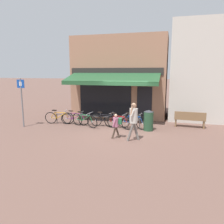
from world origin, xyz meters
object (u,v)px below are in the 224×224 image
bicycle_purple (75,118)px  parking_sign (22,98)px  bicycle_green (84,120)px  pedestrian_child (116,123)px  litter_bin (148,120)px  bicycle_black (104,120)px  bicycle_red (118,122)px  bicycle_orange (59,118)px  park_bench (190,119)px  pedestrian_adult (134,118)px  bicycle_blue (133,122)px

bicycle_purple → parking_sign: size_ratio=0.67×
bicycle_green → parking_sign: parking_sign is taller
pedestrian_child → litter_bin: (1.26, 1.71, -0.16)m
pedestrian_child → litter_bin: bearing=-137.6°
bicycle_purple → bicycle_black: size_ratio=1.04×
bicycle_green → litter_bin: size_ratio=1.62×
bicycle_red → pedestrian_child: pedestrian_child is taller
bicycle_orange → park_bench: park_bench is taller
pedestrian_adult → parking_sign: 6.27m
litter_bin → bicycle_red: bearing=-179.6°
bicycle_green → bicycle_red: (1.85, 0.15, -0.00)m
bicycle_orange → parking_sign: parking_sign is taller
bicycle_orange → bicycle_black: size_ratio=1.02×
pedestrian_adult → litter_bin: (0.47, 1.84, -0.49)m
park_bench → parking_sign: bearing=-162.3°
bicycle_green → bicycle_black: bicycle_green is taller
bicycle_blue → litter_bin: size_ratio=1.65×
bicycle_blue → bicycle_purple: bearing=-170.4°
bicycle_blue → pedestrian_child: (-0.44, -1.78, 0.31)m
bicycle_orange → bicycle_green: 1.67m
bicycle_blue → pedestrian_adult: 2.05m
bicycle_orange → bicycle_black: (2.71, 0.01, -0.00)m
bicycle_orange → pedestrian_child: size_ratio=1.53×
bicycle_red → litter_bin: litter_bin is taller
bicycle_purple → bicycle_green: size_ratio=1.01×
bicycle_green → bicycle_blue: 2.64m
bicycle_red → pedestrian_child: size_ratio=1.52×
bicycle_purple → bicycle_orange: bearing=-173.0°
bicycle_blue → parking_sign: size_ratio=0.67×
pedestrian_adult → parking_sign: (-6.19, 0.81, 0.57)m
bicycle_red → parking_sign: size_ratio=0.65×
pedestrian_adult → bicycle_blue: bearing=-88.0°
pedestrian_adult → bicycle_green: bearing=-37.9°
parking_sign → bicycle_green: bearing=15.3°
pedestrian_child → bicycle_orange: bearing=-36.4°
bicycle_green → bicycle_red: bearing=25.0°
bicycle_red → litter_bin: bearing=17.7°
bicycle_black → parking_sign: size_ratio=0.64×
bicycle_orange → pedestrian_adult: pedestrian_adult is taller
parking_sign → bicycle_red: bearing=11.5°
pedestrian_child → park_bench: pedestrian_child is taller
bicycle_purple → litter_bin: bearing=-1.8°
bicycle_orange → bicycle_blue: 4.28m
bicycle_green → parking_sign: 3.54m
bicycle_orange → bicycle_purple: bicycle_orange is taller
parking_sign → pedestrian_adult: bearing=-7.4°
bicycle_red → parking_sign: (-5.06, -1.03, 1.23)m
park_bench → litter_bin: bearing=-146.7°
bicycle_orange → parking_sign: bearing=-153.0°
parking_sign → bicycle_blue: bearing=10.8°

